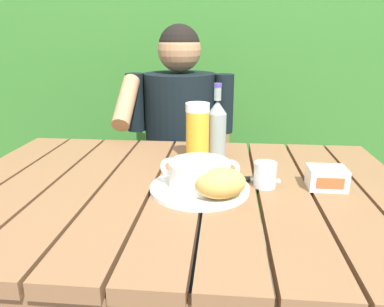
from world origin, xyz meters
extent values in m
cube|color=brown|center=(-0.42, 0.00, 0.75)|extent=(0.13, 0.88, 0.04)
cube|color=brown|center=(-0.28, 0.00, 0.75)|extent=(0.13, 0.88, 0.04)
cube|color=brown|center=(-0.14, 0.00, 0.75)|extent=(0.13, 0.88, 0.04)
cube|color=brown|center=(0.00, 0.00, 0.75)|extent=(0.13, 0.88, 0.04)
cube|color=brown|center=(0.14, 0.00, 0.75)|extent=(0.13, 0.88, 0.04)
cube|color=brown|center=(0.28, 0.00, 0.75)|extent=(0.13, 0.88, 0.04)
cube|color=brown|center=(0.42, 0.00, 0.75)|extent=(0.13, 0.88, 0.04)
cube|color=brown|center=(0.00, 0.41, 0.69)|extent=(1.22, 0.03, 0.08)
cube|color=brown|center=(-0.59, 0.40, 0.36)|extent=(0.06, 0.06, 0.73)
cube|color=brown|center=(0.59, 0.40, 0.36)|extent=(0.06, 0.06, 0.73)
cube|color=#35742B|center=(0.00, 1.52, 0.76)|extent=(3.41, 0.60, 1.51)
cylinder|color=#4C3823|center=(0.46, 1.67, 0.75)|extent=(0.10, 0.10, 1.49)
cylinder|color=#4C3823|center=(0.88, 1.67, 0.67)|extent=(0.10, 0.10, 1.35)
cylinder|color=olive|center=(0.13, 0.61, 0.22)|extent=(0.04, 0.04, 0.44)
cylinder|color=olive|center=(-0.30, 0.61, 0.22)|extent=(0.04, 0.04, 0.44)
cylinder|color=olive|center=(0.13, 1.02, 0.22)|extent=(0.04, 0.04, 0.44)
cylinder|color=olive|center=(-0.30, 1.02, 0.22)|extent=(0.04, 0.04, 0.44)
cube|color=olive|center=(-0.08, 0.82, 0.45)|extent=(0.47, 0.45, 0.02)
cylinder|color=olive|center=(0.13, 1.02, 0.67)|extent=(0.04, 0.04, 0.47)
cylinder|color=olive|center=(-0.30, 1.02, 0.67)|extent=(0.04, 0.04, 0.47)
cube|color=olive|center=(-0.08, 1.02, 0.60)|extent=(0.43, 0.02, 0.04)
cube|color=olive|center=(-0.08, 1.02, 0.72)|extent=(0.43, 0.02, 0.04)
cube|color=olive|center=(-0.08, 1.02, 0.84)|extent=(0.43, 0.02, 0.04)
cylinder|color=black|center=(0.00, 0.52, 0.23)|extent=(0.11, 0.11, 0.45)
cylinder|color=black|center=(0.00, 0.62, 0.51)|extent=(0.13, 0.40, 0.13)
cylinder|color=black|center=(-0.17, 0.52, 0.23)|extent=(0.11, 0.11, 0.45)
cylinder|color=black|center=(-0.17, 0.62, 0.51)|extent=(0.13, 0.40, 0.13)
cylinder|color=black|center=(-0.08, 0.72, 0.76)|extent=(0.32, 0.32, 0.49)
sphere|color=#A17953|center=(-0.08, 0.72, 1.10)|extent=(0.19, 0.19, 0.19)
sphere|color=black|center=(-0.08, 0.72, 1.12)|extent=(0.18, 0.18, 0.18)
cylinder|color=black|center=(0.12, 0.70, 0.87)|extent=(0.08, 0.08, 0.26)
cylinder|color=black|center=(-0.28, 0.70, 0.87)|extent=(0.08, 0.08, 0.26)
cylinder|color=#A17953|center=(-0.28, 0.54, 0.90)|extent=(0.07, 0.25, 0.21)
cylinder|color=white|center=(0.06, -0.03, 0.77)|extent=(0.26, 0.26, 0.01)
cylinder|color=white|center=(0.06, -0.03, 0.81)|extent=(0.16, 0.16, 0.07)
cylinder|color=#B25C24|center=(0.06, -0.03, 0.83)|extent=(0.14, 0.14, 0.01)
torus|color=white|center=(-0.02, -0.03, 0.83)|extent=(0.05, 0.01, 0.05)
torus|color=white|center=(0.14, -0.03, 0.83)|extent=(0.05, 0.01, 0.05)
ellipsoid|color=tan|center=(0.12, -0.09, 0.81)|extent=(0.15, 0.14, 0.07)
cylinder|color=gold|center=(0.03, 0.22, 0.85)|extent=(0.08, 0.08, 0.16)
cylinder|color=white|center=(0.03, 0.22, 0.94)|extent=(0.08, 0.08, 0.03)
cylinder|color=gray|center=(0.10, 0.25, 0.84)|extent=(0.06, 0.06, 0.15)
cone|color=gray|center=(0.10, 0.25, 0.94)|extent=(0.06, 0.06, 0.04)
cylinder|color=gray|center=(0.10, 0.25, 0.98)|extent=(0.02, 0.02, 0.04)
cylinder|color=#4B3C9D|center=(0.10, 0.25, 1.01)|extent=(0.03, 0.03, 0.01)
cylinder|color=silver|center=(0.23, 0.01, 0.80)|extent=(0.06, 0.06, 0.07)
cube|color=white|center=(0.40, 0.02, 0.79)|extent=(0.10, 0.08, 0.06)
cube|color=#D85C30|center=(0.40, -0.02, 0.79)|extent=(0.07, 0.00, 0.03)
cube|color=silver|center=(0.23, 0.05, 0.77)|extent=(0.11, 0.02, 0.00)
cube|color=black|center=(0.17, 0.05, 0.77)|extent=(0.06, 0.02, 0.01)
camera|label=1|loc=(0.12, -0.93, 1.16)|focal=34.29mm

